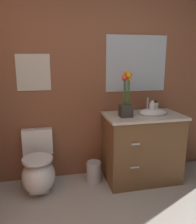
{
  "coord_description": "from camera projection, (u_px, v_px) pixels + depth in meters",
  "views": [
    {
      "loc": [
        -0.62,
        -1.05,
        1.53
      ],
      "look_at": [
        -0.06,
        1.44,
        0.93
      ],
      "focal_mm": 37.18,
      "sensor_mm": 36.0,
      "label": 1
    }
  ],
  "objects": [
    {
      "name": "wall_mirror",
      "position": [
        136.0,
        64.0,
        2.95
      ],
      "size": [
        0.8,
        0.01,
        0.7
      ],
      "primitive_type": "cube",
      "color": "#B2BCC6"
    },
    {
      "name": "toilet",
      "position": [
        38.0,
        170.0,
        2.7
      ],
      "size": [
        0.38,
        0.59,
        0.69
      ],
      "color": "white",
      "rests_on": "ground_plane"
    },
    {
      "name": "lotion_bottle",
      "position": [
        156.0,
        108.0,
        2.87
      ],
      "size": [
        0.06,
        0.06,
        0.16
      ],
      "color": "beige",
      "rests_on": "vanity_cabinet"
    },
    {
      "name": "soap_bottle",
      "position": [
        152.0,
        109.0,
        2.77
      ],
      "size": [
        0.07,
        0.07,
        0.17
      ],
      "color": "white",
      "rests_on": "vanity_cabinet"
    },
    {
      "name": "trash_bin",
      "position": [
        94.0,
        172.0,
        2.89
      ],
      "size": [
        0.18,
        0.18,
        0.27
      ],
      "color": "#B7B7BC",
      "rests_on": "ground_plane"
    },
    {
      "name": "flower_vase",
      "position": [
        126.0,
        99.0,
        2.66
      ],
      "size": [
        0.14,
        0.14,
        0.53
      ],
      "color": "#38332D",
      "rests_on": "vanity_cabinet"
    },
    {
      "name": "wall_back",
      "position": [
        112.0,
        80.0,
        2.96
      ],
      "size": [
        4.32,
        0.05,
        2.5
      ],
      "primitive_type": "cube",
      "color": "brown",
      "rests_on": "ground_plane"
    },
    {
      "name": "wall_poster",
      "position": [
        33.0,
        73.0,
        2.7
      ],
      "size": [
        0.39,
        0.01,
        0.42
      ],
      "primitive_type": "cube",
      "color": "beige"
    },
    {
      "name": "vanity_cabinet",
      "position": [
        142.0,
        147.0,
        2.9
      ],
      "size": [
        0.94,
        0.56,
        1.03
      ],
      "color": "brown",
      "rests_on": "ground_plane"
    }
  ]
}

